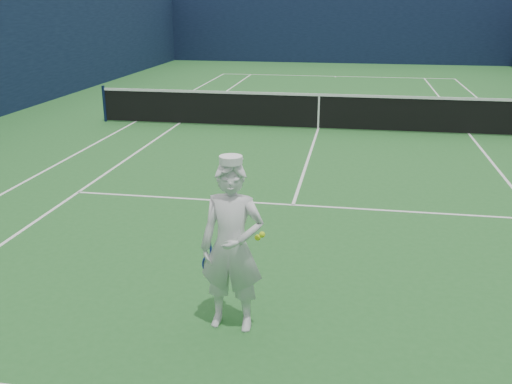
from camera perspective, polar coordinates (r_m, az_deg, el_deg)
ground at (r=16.35m, az=6.22°, el=6.27°), size 80.00×80.00×0.00m
court_markings at (r=16.35m, az=6.22°, el=6.28°), size 11.03×23.83×0.01m
windscreen_fence at (r=16.04m, az=6.48°, el=13.26°), size 20.12×36.12×4.00m
tennis_net at (r=16.24m, az=6.29°, el=8.18°), size 12.88×0.09×1.07m
tennis_player at (r=6.16m, az=-2.41°, el=-5.49°), size 0.78×0.51×1.98m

